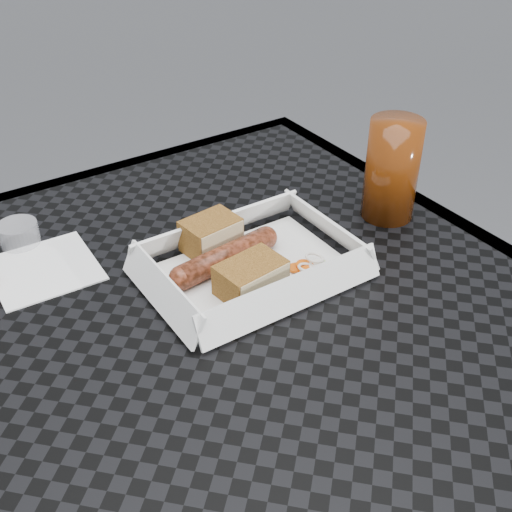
{
  "coord_description": "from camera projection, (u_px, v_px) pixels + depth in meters",
  "views": [
    {
      "loc": [
        -0.25,
        -0.48,
        1.2
      ],
      "look_at": [
        0.09,
        0.03,
        0.78
      ],
      "focal_mm": 45.0,
      "sensor_mm": 36.0,
      "label": 1
    }
  ],
  "objects": [
    {
      "name": "patio_table",
      "position": [
        204.0,
        365.0,
        0.75
      ],
      "size": [
        0.8,
        0.8,
        0.74
      ],
      "color": "black",
      "rests_on": "ground"
    },
    {
      "name": "food_tray",
      "position": [
        251.0,
        271.0,
        0.77
      ],
      "size": [
        0.22,
        0.15,
        0.0
      ],
      "primitive_type": "cube",
      "color": "white",
      "rests_on": "patio_table"
    },
    {
      "name": "bratwurst",
      "position": [
        225.0,
        257.0,
        0.76
      ],
      "size": [
        0.16,
        0.05,
        0.03
      ],
      "rotation": [
        0.0,
        0.0,
        0.12
      ],
      "color": "maroon",
      "rests_on": "food_tray"
    },
    {
      "name": "bread_near",
      "position": [
        211.0,
        235.0,
        0.79
      ],
      "size": [
        0.07,
        0.06,
        0.04
      ],
      "primitive_type": "cube",
      "rotation": [
        0.0,
        0.0,
        0.12
      ],
      "color": "brown",
      "rests_on": "food_tray"
    },
    {
      "name": "bread_far",
      "position": [
        251.0,
        277.0,
        0.72
      ],
      "size": [
        0.08,
        0.06,
        0.04
      ],
      "primitive_type": "cube",
      "rotation": [
        0.0,
        0.0,
        0.12
      ],
      "color": "brown",
      "rests_on": "food_tray"
    },
    {
      "name": "veg_garnish",
      "position": [
        311.0,
        268.0,
        0.77
      ],
      "size": [
        0.03,
        0.03,
        0.0
      ],
      "color": "#D75209",
      "rests_on": "food_tray"
    },
    {
      "name": "napkin",
      "position": [
        44.0,
        269.0,
        0.77
      ],
      "size": [
        0.12,
        0.12,
        0.0
      ],
      "primitive_type": "cube",
      "rotation": [
        0.0,
        0.0,
        -0.03
      ],
      "color": "white",
      "rests_on": "patio_table"
    },
    {
      "name": "condiment_cup_empty",
      "position": [
        19.0,
        234.0,
        0.81
      ],
      "size": [
        0.05,
        0.05,
        0.03
      ],
      "primitive_type": "cylinder",
      "color": "silver",
      "rests_on": "patio_table"
    },
    {
      "name": "drink_glass",
      "position": [
        392.0,
        170.0,
        0.84
      ],
      "size": [
        0.07,
        0.07,
        0.14
      ],
      "primitive_type": "cylinder",
      "color": "#512006",
      "rests_on": "patio_table"
    }
  ]
}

